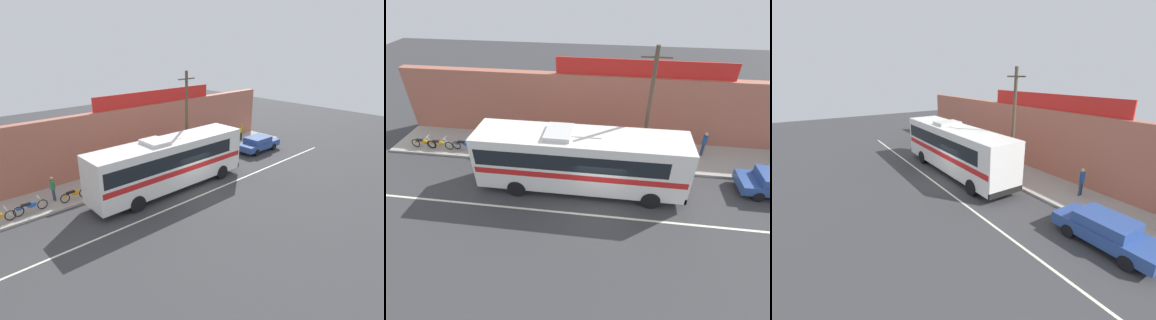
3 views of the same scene
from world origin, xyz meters
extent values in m
plane|color=#3A3A3D|center=(0.00, 0.00, 0.00)|extent=(70.00, 70.00, 0.00)
cube|color=#A8A399|center=(0.00, 5.20, 0.07)|extent=(30.00, 3.60, 0.14)
cube|color=#B26651|center=(0.00, 7.35, 2.40)|extent=(30.00, 0.70, 4.80)
cube|color=red|center=(2.20, 7.35, 5.35)|extent=(11.61, 0.12, 1.10)
cube|color=silver|center=(0.00, -0.80, 0.00)|extent=(30.00, 0.14, 0.01)
cube|color=white|center=(-1.21, 1.43, 1.99)|extent=(11.66, 2.53, 3.10)
cube|color=black|center=(-1.68, 1.43, 2.54)|extent=(10.26, 2.55, 0.96)
cube|color=red|center=(-1.21, 1.43, 1.69)|extent=(11.42, 2.54, 0.36)
cube|color=black|center=(4.59, 1.43, 2.44)|extent=(0.04, 2.28, 1.40)
cube|color=black|center=(4.58, 1.43, 0.62)|extent=(0.12, 2.53, 0.36)
cube|color=silver|center=(-2.37, 1.43, 3.66)|extent=(1.40, 1.77, 0.24)
cylinder|color=black|center=(2.75, 2.61, 0.52)|extent=(1.04, 0.32, 1.04)
cylinder|color=black|center=(2.75, 0.26, 0.52)|extent=(1.04, 0.32, 1.04)
cylinder|color=black|center=(-4.71, 2.61, 0.52)|extent=(1.04, 0.32, 1.04)
cylinder|color=black|center=(-4.71, 0.26, 0.52)|extent=(1.04, 0.32, 1.04)
cube|color=#2D4C93|center=(10.12, 2.39, 0.61)|extent=(4.50, 1.81, 0.56)
cube|color=#2D4C93|center=(10.02, 2.39, 1.13)|extent=(2.34, 1.63, 0.48)
cube|color=black|center=(10.88, 2.39, 1.09)|extent=(0.21, 1.52, 0.34)
cylinder|color=black|center=(11.42, 3.24, 0.31)|extent=(0.62, 0.20, 0.62)
cylinder|color=black|center=(11.42, 1.53, 0.31)|extent=(0.62, 0.20, 0.62)
cylinder|color=black|center=(8.81, 3.24, 0.31)|extent=(0.62, 0.20, 0.62)
cylinder|color=black|center=(8.81, 1.53, 0.31)|extent=(0.62, 0.20, 0.62)
cylinder|color=brown|center=(2.40, 3.77, 3.91)|extent=(0.22, 0.22, 7.55)
cylinder|color=brown|center=(2.40, 3.77, 7.09)|extent=(1.60, 0.10, 0.10)
torus|color=black|center=(-10.77, 4.04, 0.45)|extent=(0.62, 0.06, 0.62)
torus|color=black|center=(-12.10, 4.04, 0.45)|extent=(0.62, 0.06, 0.62)
cylinder|color=silver|center=(-10.85, 4.04, 0.75)|extent=(0.34, 0.04, 0.65)
cylinder|color=silver|center=(-10.95, 4.04, 1.07)|extent=(0.03, 0.56, 0.03)
ellipsoid|color=orange|center=(-11.37, 4.04, 0.63)|extent=(0.56, 0.22, 0.34)
cube|color=black|center=(-11.67, 4.04, 0.75)|extent=(0.52, 0.20, 0.10)
ellipsoid|color=orange|center=(-12.04, 4.04, 0.59)|extent=(0.36, 0.14, 0.16)
torus|color=black|center=(-6.40, 4.02, 0.45)|extent=(0.62, 0.06, 0.62)
torus|color=black|center=(-7.63, 4.02, 0.45)|extent=(0.62, 0.06, 0.62)
cylinder|color=silver|center=(-6.48, 4.02, 0.75)|extent=(0.34, 0.04, 0.65)
cylinder|color=silver|center=(-6.58, 4.02, 1.07)|extent=(0.03, 0.56, 0.03)
ellipsoid|color=orange|center=(-6.95, 4.02, 0.63)|extent=(0.56, 0.22, 0.34)
cube|color=black|center=(-7.23, 4.02, 0.75)|extent=(0.52, 0.20, 0.10)
ellipsoid|color=orange|center=(-7.57, 4.02, 0.59)|extent=(0.36, 0.14, 0.16)
torus|color=black|center=(-8.96, 4.18, 0.45)|extent=(0.62, 0.06, 0.62)
torus|color=black|center=(-10.30, 4.18, 0.45)|extent=(0.62, 0.06, 0.62)
cylinder|color=silver|center=(-9.04, 4.18, 0.75)|extent=(0.34, 0.04, 0.65)
cylinder|color=silver|center=(-9.14, 4.18, 1.07)|extent=(0.03, 0.56, 0.03)
ellipsoid|color=#1E51B2|center=(-9.56, 4.18, 0.63)|extent=(0.56, 0.22, 0.34)
cube|color=black|center=(-9.87, 4.18, 0.75)|extent=(0.52, 0.20, 0.10)
ellipsoid|color=#1E51B2|center=(-10.24, 4.18, 0.59)|extent=(0.36, 0.14, 0.16)
torus|color=black|center=(-12.05, 4.06, 0.45)|extent=(0.62, 0.06, 0.62)
torus|color=black|center=(-13.28, 4.06, 0.45)|extent=(0.62, 0.06, 0.62)
cylinder|color=silver|center=(-12.13, 4.06, 0.75)|extent=(0.34, 0.04, 0.65)
cylinder|color=silver|center=(-12.23, 4.06, 1.07)|extent=(0.03, 0.56, 0.03)
ellipsoid|color=orange|center=(-12.61, 4.06, 0.63)|extent=(0.56, 0.22, 0.34)
cube|color=black|center=(-12.89, 4.06, 0.75)|extent=(0.52, 0.20, 0.10)
ellipsoid|color=orange|center=(-13.22, 4.06, 0.59)|extent=(0.36, 0.14, 0.16)
cylinder|color=navy|center=(6.57, 5.77, 0.57)|extent=(0.13, 0.13, 0.85)
cylinder|color=navy|center=(6.57, 5.59, 0.57)|extent=(0.13, 0.13, 0.85)
cylinder|color=#23519E|center=(6.57, 5.68, 1.31)|extent=(0.30, 0.30, 0.64)
sphere|color=tan|center=(6.57, 5.68, 1.78)|extent=(0.23, 0.23, 0.23)
cylinder|color=#23519E|center=(6.57, 5.88, 1.34)|extent=(0.08, 0.08, 0.59)
cylinder|color=#23519E|center=(6.57, 5.48, 1.34)|extent=(0.08, 0.08, 0.59)
cylinder|color=navy|center=(-8.01, 4.91, 0.53)|extent=(0.13, 0.13, 0.79)
cylinder|color=navy|center=(-8.01, 4.73, 0.53)|extent=(0.13, 0.13, 0.79)
cylinder|color=#2D7A4C|center=(-8.01, 4.82, 1.22)|extent=(0.30, 0.30, 0.59)
sphere|color=#A37556|center=(-8.01, 4.82, 1.65)|extent=(0.21, 0.21, 0.21)
cylinder|color=#2D7A4C|center=(-8.01, 5.02, 1.25)|extent=(0.08, 0.08, 0.54)
cylinder|color=#2D7A4C|center=(-8.01, 4.62, 1.25)|extent=(0.08, 0.08, 0.54)
camera|label=1|loc=(-13.93, -14.78, 9.77)|focal=30.12mm
camera|label=2|loc=(0.41, -11.76, 11.40)|focal=27.26mm
camera|label=3|loc=(15.11, -8.19, 7.23)|focal=24.54mm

